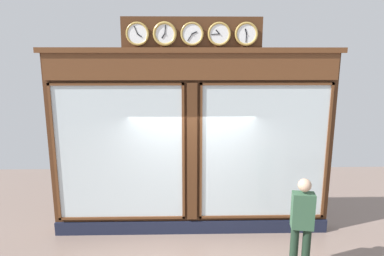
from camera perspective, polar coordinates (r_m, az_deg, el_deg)
name	(u,v)px	position (r m, az deg, el deg)	size (l,w,h in m)	color
shop_facade	(192,142)	(6.79, -0.02, -2.43)	(5.81, 0.42, 4.37)	#4C2B16
pedestrian	(302,222)	(6.12, 18.25, -14.93)	(0.39, 0.28, 1.69)	#1C2F21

